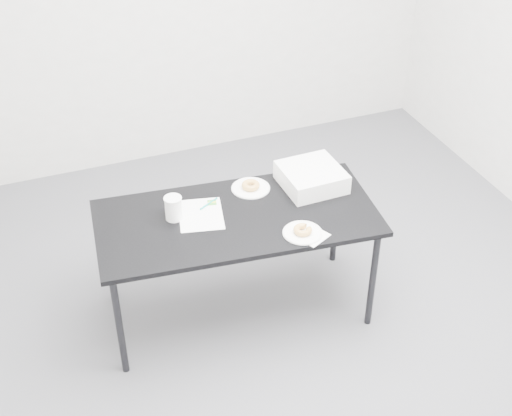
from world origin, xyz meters
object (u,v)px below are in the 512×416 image
object	(u,v)px
table	(237,224)
coffee_cup	(173,208)
donut_near	(303,230)
bakery_box	(311,177)
donut_far	(251,185)
plate_near	(303,233)
pen	(209,204)
scorecard	(201,215)
plate_far	(251,188)

from	to	relation	value
table	coffee_cup	bearing A→B (deg)	168.74
donut_near	bakery_box	distance (m)	0.45
coffee_cup	donut_far	bearing A→B (deg)	13.84
plate_near	table	bearing A→B (deg)	134.71
pen	plate_near	bearing A→B (deg)	-78.99
scorecard	donut_near	xyz separation A→B (m)	(0.44, -0.34, 0.02)
table	coffee_cup	distance (m)	0.35
bakery_box	donut_near	bearing A→B (deg)	-121.86
donut_near	pen	bearing A→B (deg)	131.54
donut_near	bakery_box	world-z (taller)	bakery_box
table	donut_near	xyz separation A→B (m)	(0.26, -0.27, 0.08)
table	plate_far	distance (m)	0.27
donut_far	bakery_box	bearing A→B (deg)	-15.36
donut_near	plate_far	distance (m)	0.49
donut_far	plate_near	bearing A→B (deg)	-77.95
scorecard	plate_near	bearing A→B (deg)	-25.70
table	donut_far	size ratio (longest dim) A/B	15.31
donut_near	donut_far	world-z (taller)	same
pen	coffee_cup	bearing A→B (deg)	163.79
donut_far	table	bearing A→B (deg)	-126.68
donut_near	coffee_cup	size ratio (longest dim) A/B	0.72
table	bakery_box	world-z (taller)	bakery_box
table	bakery_box	size ratio (longest dim) A/B	4.78
coffee_cup	pen	bearing A→B (deg)	14.32
donut_far	coffee_cup	bearing A→B (deg)	-166.16
donut_near	bakery_box	xyz separation A→B (m)	(0.23, 0.39, 0.03)
donut_near	coffee_cup	xyz separation A→B (m)	(-0.58, 0.36, 0.04)
coffee_cup	bakery_box	world-z (taller)	coffee_cup
coffee_cup	bakery_box	size ratio (longest dim) A/B	0.41
pen	plate_near	xyz separation A→B (m)	(0.37, -0.42, -0.00)
pen	donut_near	world-z (taller)	donut_near
plate_near	bakery_box	distance (m)	0.45
table	bakery_box	xyz separation A→B (m)	(0.49, 0.12, 0.11)
plate_near	donut_near	world-z (taller)	donut_near
plate_near	bakery_box	bearing A→B (deg)	59.83
plate_far	bakery_box	size ratio (longest dim) A/B	0.66
table	donut_far	world-z (taller)	donut_far
pen	plate_far	distance (m)	0.27
bakery_box	donut_far	bearing A→B (deg)	162.95
donut_near	donut_far	bearing A→B (deg)	102.05
pen	scorecard	bearing A→B (deg)	-163.45
scorecard	bakery_box	distance (m)	0.67
table	donut_far	xyz separation A→B (m)	(0.16, 0.22, 0.07)
plate_far	bakery_box	world-z (taller)	bakery_box
plate_near	coffee_cup	bearing A→B (deg)	147.81
pen	donut_far	bearing A→B (deg)	-17.07
scorecard	pen	bearing A→B (deg)	59.55
table	bakery_box	bearing A→B (deg)	20.33
scorecard	donut_far	size ratio (longest dim) A/B	2.88
plate_far	scorecard	bearing A→B (deg)	-157.75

